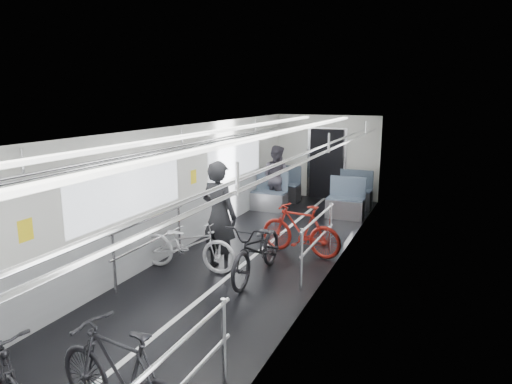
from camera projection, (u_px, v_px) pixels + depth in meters
car_shell at (257, 196)px, 8.45m from camera, size 3.02×14.01×2.41m
bike_left_far at (188, 244)px, 7.82m from camera, size 1.80×0.76×0.92m
bike_right_near at (122, 376)px, 4.09m from camera, size 1.72×0.72×1.00m
bike_right_far at (300, 229)px, 8.56m from camera, size 1.67×0.68×0.98m
bike_aisle at (258, 249)px, 7.48m from camera, size 0.66×1.88×0.98m
person_standing at (219, 216)px, 7.76m from camera, size 0.77×0.58×1.90m
person_seated at (276, 177)px, 12.08m from camera, size 0.91×0.77×1.67m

